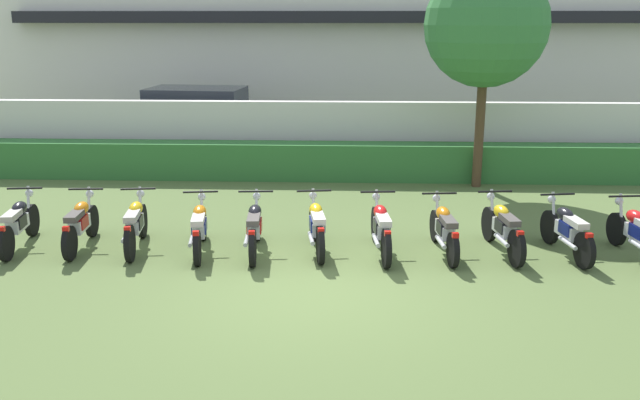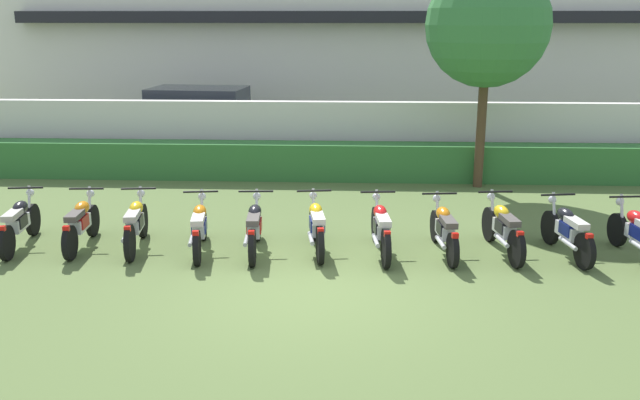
# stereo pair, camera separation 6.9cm
# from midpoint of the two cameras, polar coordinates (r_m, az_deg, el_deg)

# --- Properties ---
(ground) EXTENTS (60.00, 60.00, 0.00)m
(ground) POSITION_cam_midpoint_polar(r_m,az_deg,el_deg) (9.88, -0.69, -7.66)
(ground) COLOR #566B38
(building) EXTENTS (24.16, 6.50, 7.32)m
(building) POSITION_cam_midpoint_polar(r_m,az_deg,el_deg) (24.90, 1.31, 14.81)
(building) COLOR silver
(building) RESTS_ON ground
(compound_wall) EXTENTS (22.95, 0.30, 1.83)m
(compound_wall) POSITION_cam_midpoint_polar(r_m,az_deg,el_deg) (17.02, 0.70, 5.32)
(compound_wall) COLOR silver
(compound_wall) RESTS_ON ground
(hedge_row) EXTENTS (18.36, 0.70, 0.90)m
(hedge_row) POSITION_cam_midpoint_polar(r_m,az_deg,el_deg) (16.42, 0.62, 3.30)
(hedge_row) COLOR #337033
(hedge_row) RESTS_ON ground
(parked_car) EXTENTS (4.65, 2.41, 1.89)m
(parked_car) POSITION_cam_midpoint_polar(r_m,az_deg,el_deg) (20.02, -10.06, 6.65)
(parked_car) COLOR #9EA3A8
(parked_car) RESTS_ON ground
(tree_near_inspector) EXTENTS (2.76, 2.76, 5.07)m
(tree_near_inspector) POSITION_cam_midpoint_polar(r_m,az_deg,el_deg) (15.78, 13.80, 14.19)
(tree_near_inspector) COLOR #4C3823
(tree_near_inspector) RESTS_ON ground
(motorcycle_in_row_0) EXTENTS (0.60, 1.90, 0.95)m
(motorcycle_in_row_0) POSITION_cam_midpoint_polar(r_m,az_deg,el_deg) (12.63, -24.39, -1.79)
(motorcycle_in_row_0) COLOR black
(motorcycle_in_row_0) RESTS_ON ground
(motorcycle_in_row_1) EXTENTS (0.60, 1.83, 0.95)m
(motorcycle_in_row_1) POSITION_cam_midpoint_polar(r_m,az_deg,el_deg) (12.22, -19.85, -1.87)
(motorcycle_in_row_1) COLOR black
(motorcycle_in_row_1) RESTS_ON ground
(motorcycle_in_row_2) EXTENTS (0.60, 1.87, 0.96)m
(motorcycle_in_row_2) POSITION_cam_midpoint_polar(r_m,az_deg,el_deg) (11.87, -15.56, -1.96)
(motorcycle_in_row_2) COLOR black
(motorcycle_in_row_2) RESTS_ON ground
(motorcycle_in_row_3) EXTENTS (0.60, 1.87, 0.94)m
(motorcycle_in_row_3) POSITION_cam_midpoint_polar(r_m,az_deg,el_deg) (11.48, -10.36, -2.27)
(motorcycle_in_row_3) COLOR black
(motorcycle_in_row_3) RESTS_ON ground
(motorcycle_in_row_4) EXTENTS (0.60, 1.91, 0.96)m
(motorcycle_in_row_4) POSITION_cam_midpoint_polar(r_m,az_deg,el_deg) (11.32, -5.74, -2.31)
(motorcycle_in_row_4) COLOR black
(motorcycle_in_row_4) RESTS_ON ground
(motorcycle_in_row_5) EXTENTS (0.60, 1.82, 0.97)m
(motorcycle_in_row_5) POSITION_cam_midpoint_polar(r_m,az_deg,el_deg) (11.32, -0.48, -2.20)
(motorcycle_in_row_5) COLOR black
(motorcycle_in_row_5) RESTS_ON ground
(motorcycle_in_row_6) EXTENTS (0.60, 1.91, 0.97)m
(motorcycle_in_row_6) POSITION_cam_midpoint_polar(r_m,az_deg,el_deg) (11.24, 5.02, -2.38)
(motorcycle_in_row_6) COLOR black
(motorcycle_in_row_6) RESTS_ON ground
(motorcycle_in_row_7) EXTENTS (0.60, 1.85, 0.94)m
(motorcycle_in_row_7) POSITION_cam_midpoint_polar(r_m,az_deg,el_deg) (11.41, 10.33, -2.41)
(motorcycle_in_row_7) COLOR black
(motorcycle_in_row_7) RESTS_ON ground
(motorcycle_in_row_8) EXTENTS (0.60, 1.92, 0.96)m
(motorcycle_in_row_8) POSITION_cam_midpoint_polar(r_m,az_deg,el_deg) (11.64, 15.10, -2.27)
(motorcycle_in_row_8) COLOR black
(motorcycle_in_row_8) RESTS_ON ground
(motorcycle_in_row_9) EXTENTS (0.60, 1.83, 0.95)m
(motorcycle_in_row_9) POSITION_cam_midpoint_polar(r_m,az_deg,el_deg) (11.85, 20.09, -2.39)
(motorcycle_in_row_9) COLOR black
(motorcycle_in_row_9) RESTS_ON ground
(motorcycle_in_row_10) EXTENTS (0.60, 1.89, 0.95)m
(motorcycle_in_row_10) POSITION_cam_midpoint_polar(r_m,az_deg,el_deg) (12.16, 25.22, -2.52)
(motorcycle_in_row_10) COLOR black
(motorcycle_in_row_10) RESTS_ON ground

